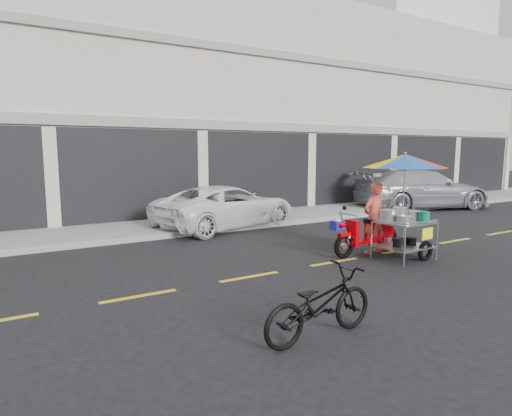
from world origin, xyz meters
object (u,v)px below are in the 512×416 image
white_pickup (227,206)px  food_vendor_rig (393,192)px  near_bicycle (320,304)px  silver_pickup (421,189)px

white_pickup → food_vendor_rig: bearing=-178.7°
white_pickup → near_bicycle: white_pickup is taller
white_pickup → food_vendor_rig: (1.39, -4.96, 0.78)m
white_pickup → food_vendor_rig: size_ratio=1.99×
white_pickup → near_bicycle: 7.75m
silver_pickup → near_bicycle: 13.08m
silver_pickup → food_vendor_rig: food_vendor_rig is taller
near_bicycle → silver_pickup: bearing=-59.8°
silver_pickup → food_vendor_rig: bearing=140.8°
silver_pickup → near_bicycle: silver_pickup is taller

